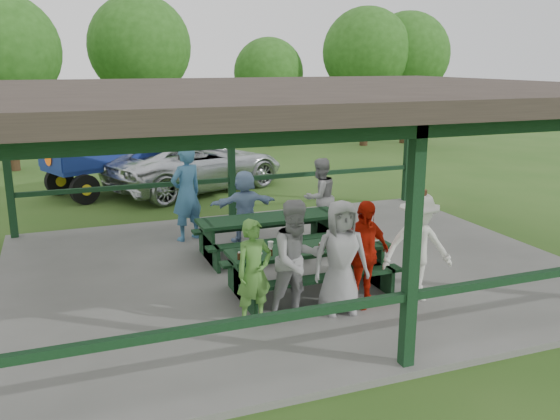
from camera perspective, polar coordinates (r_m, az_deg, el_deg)
name	(u,v)px	position (r m, az deg, el deg)	size (l,w,h in m)	color
ground	(291,272)	(10.84, 1.10, -5.95)	(90.00, 90.00, 0.00)	#2E541A
concrete_slab	(291,269)	(10.83, 1.10, -5.70)	(10.00, 8.00, 0.10)	#62625D
pavilion_structure	(292,95)	(10.19, 1.18, 11.01)	(10.60, 8.60, 3.24)	black
picnic_table_near	(309,263)	(9.55, 2.85, -5.15)	(2.64, 1.39, 0.75)	black
picnic_table_far	(270,230)	(11.33, -1.01, -1.98)	(2.75, 1.39, 0.75)	black
table_setting	(318,244)	(9.52, 3.72, -3.28)	(2.51, 0.45, 0.10)	white
contestant_green	(254,272)	(8.34, -2.51, -6.00)	(0.56, 0.36, 1.52)	#518F37
contestant_grey_left	(297,260)	(8.45, 1.66, -4.85)	(0.86, 0.67, 1.76)	gray
contestant_grey_mid	(341,257)	(8.71, 5.86, -4.54)	(0.83, 0.54, 1.70)	gray
contestant_red	(364,254)	(8.99, 8.05, -4.21)	(0.96, 0.40, 1.64)	#BB1908
contestant_white_fedora	(417,247)	(9.34, 13.08, -3.51)	(1.22, 0.87, 1.76)	white
spectator_lblue	(245,206)	(12.11, -3.41, 0.38)	(1.38, 0.44, 1.49)	#86A6CF
spectator_blue	(186,193)	(12.30, -8.99, 1.59)	(0.72, 0.47, 1.97)	teal
spectator_grey	(320,197)	(12.54, 3.84, 1.26)	(0.81, 0.63, 1.66)	#949396
pickup_truck	(197,164)	(17.67, -8.00, 4.37)	(2.50, 5.43, 1.51)	silver
farm_trailer	(103,170)	(17.62, -16.66, 3.73)	(4.04, 2.70, 1.43)	navy
tree_far_left	(2,51)	(22.35, -25.18, 13.67)	(3.80, 3.80, 5.94)	#2F2012
tree_left	(140,47)	(24.71, -13.36, 15.03)	(4.00, 4.00, 6.26)	#2F2012
tree_mid	(269,73)	(26.32, -1.09, 13.02)	(3.01, 3.01, 4.71)	#2F2012
tree_right	(367,52)	(26.87, 8.34, 14.79)	(3.84, 3.84, 6.00)	#2F2012
tree_far_right	(408,55)	(28.01, 12.18, 14.41)	(3.76, 3.76, 5.87)	#2F2012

